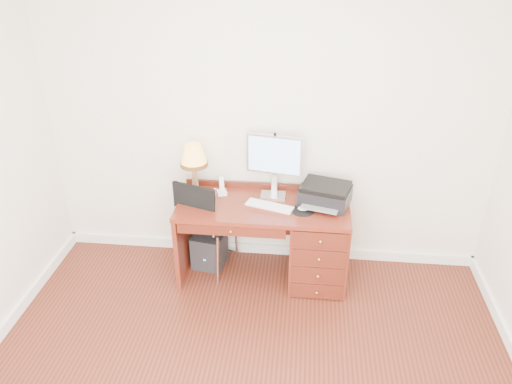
# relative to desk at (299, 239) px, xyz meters

# --- Properties ---
(room_shell) EXTENTS (4.00, 4.00, 4.00)m
(room_shell) POSITION_rel_desk_xyz_m (-0.32, -0.77, -0.36)
(room_shell) COLOR silver
(room_shell) RESTS_ON ground
(desk) EXTENTS (1.50, 0.67, 0.75)m
(desk) POSITION_rel_desk_xyz_m (0.00, 0.00, 0.00)
(desk) COLOR maroon
(desk) RESTS_ON ground
(monitor) EXTENTS (0.50, 0.19, 0.57)m
(monitor) POSITION_rel_desk_xyz_m (-0.25, 0.18, 0.70)
(monitor) COLOR silver
(monitor) RESTS_ON desk
(keyboard) EXTENTS (0.43, 0.24, 0.02)m
(keyboard) POSITION_rel_desk_xyz_m (-0.26, -0.04, 0.35)
(keyboard) COLOR white
(keyboard) RESTS_ON desk
(mouse_pad) EXTENTS (0.20, 0.20, 0.04)m
(mouse_pad) POSITION_rel_desk_xyz_m (0.02, -0.08, 0.35)
(mouse_pad) COLOR black
(mouse_pad) RESTS_ON desk
(printer) EXTENTS (0.49, 0.42, 0.19)m
(printer) POSITION_rel_desk_xyz_m (0.21, 0.07, 0.43)
(printer) COLOR black
(printer) RESTS_ON desk
(leg_lamp) EXTENTS (0.24, 0.24, 0.49)m
(leg_lamp) POSITION_rel_desk_xyz_m (-0.94, 0.10, 0.70)
(leg_lamp) COLOR black
(leg_lamp) RESTS_ON desk
(phone) EXTENTS (0.10, 0.10, 0.17)m
(phone) POSITION_rel_desk_xyz_m (-0.71, 0.14, 0.39)
(phone) COLOR white
(phone) RESTS_ON desk
(pen_cup) EXTENTS (0.08, 0.08, 0.10)m
(pen_cup) POSITION_rel_desk_xyz_m (0.01, 0.13, 0.39)
(pen_cup) COLOR black
(pen_cup) RESTS_ON desk
(chair) EXTENTS (0.57, 0.57, 0.96)m
(chair) POSITION_rel_desk_xyz_m (-0.84, 0.02, 0.17)
(chair) COLOR black
(chair) RESTS_ON ground
(equipment_box) EXTENTS (0.33, 0.33, 0.33)m
(equipment_box) POSITION_rel_desk_xyz_m (-0.84, 0.10, -0.25)
(equipment_box) COLOR black
(equipment_box) RESTS_ON ground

